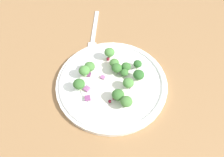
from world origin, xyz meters
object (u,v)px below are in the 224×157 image
plate (112,83)px  broccoli_floret_0 (138,64)px  fork (94,32)px  broccoli_floret_1 (118,68)px  broccoli_floret_2 (124,73)px

plate → broccoli_floret_0: size_ratio=12.50×
plate → fork: size_ratio=1.58×
plate → broccoli_floret_0: 8.32cm
broccoli_floret_0 → broccoli_floret_1: 5.47cm
broccoli_floret_0 → fork: broccoli_floret_0 is taller
broccoli_floret_1 → broccoli_floret_2: bearing=-2.9°
fork → broccoli_floret_1: bearing=-42.9°
broccoli_floret_1 → fork: bearing=137.1°
broccoli_floret_0 → broccoli_floret_2: (-2.19, -3.81, -0.38)cm
broccoli_floret_0 → fork: (-17.49, 8.83, -2.77)cm
fork → broccoli_floret_2: bearing=-39.6°
fork → broccoli_floret_0: bearing=-26.8°
broccoli_floret_0 → broccoli_floret_1: broccoli_floret_1 is taller
plate → broccoli_floret_1: (0.23, 3.11, 2.46)cm
broccoli_floret_0 → broccoli_floret_1: size_ratio=0.84×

